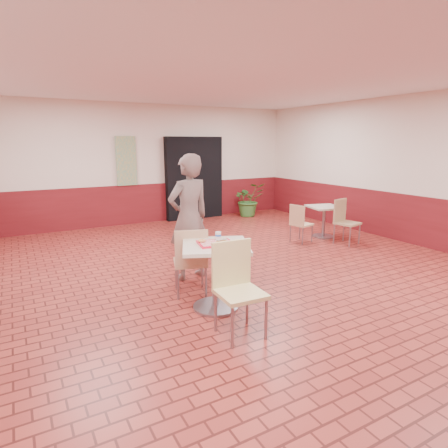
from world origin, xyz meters
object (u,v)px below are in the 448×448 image
chair_second_front (344,219)px  potted_plant (249,200)px  long_john_donut (221,241)px  chair_main_back (191,258)px  chair_main_front (237,283)px  ring_donut (202,241)px  serving_tray (215,243)px  paper_cup (218,235)px  chair_second_left (300,222)px  customer (189,218)px  second_table (324,216)px  main_table (216,265)px

chair_second_front → potted_plant: potted_plant is taller
long_john_donut → chair_main_back: bearing=103.5°
chair_main_front → ring_donut: 0.81m
serving_tray → paper_cup: 0.16m
chair_main_front → serving_tray: (0.09, 0.65, 0.28)m
chair_main_front → potted_plant: chair_main_front is taller
ring_donut → chair_second_left: 3.66m
customer → chair_main_back: bearing=57.9°
paper_cup → potted_plant: 5.97m
customer → long_john_donut: bearing=74.7°
ring_donut → chair_main_front: bearing=-86.1°
serving_tray → potted_plant: 6.11m
serving_tray → chair_second_front: size_ratio=0.45×
second_table → chair_second_left: 0.80m
serving_tray → potted_plant: potted_plant is taller
paper_cup → potted_plant: bearing=53.3°
long_john_donut → chair_second_front: bearing=22.4°
main_table → second_table: 4.31m
chair_main_back → chair_second_front: size_ratio=1.03×
paper_cup → chair_second_left: bearing=32.2°
ring_donut → potted_plant: (3.79, 4.79, -0.40)m
potted_plant → long_john_donut: bearing=-126.1°
chair_main_front → second_table: size_ratio=1.47×
long_john_donut → second_table: 4.34m
chair_second_front → main_table: bearing=-170.6°
chair_second_front → potted_plant: bearing=80.3°
main_table → chair_second_front: bearing=21.2°
chair_main_front → chair_main_back: bearing=93.8°
serving_tray → customer: bearing=81.9°
main_table → paper_cup: paper_cup is taller
ring_donut → second_table: (3.93, 1.96, -0.41)m
chair_main_front → ring_donut: size_ratio=10.70×
paper_cup → chair_second_front: bearing=20.2°
customer → chair_second_left: (2.84, 0.78, -0.50)m
chair_main_back → customer: size_ratio=0.50×
ring_donut → potted_plant: potted_plant is taller
chair_main_back → chair_main_front: bearing=109.0°
chair_main_back → potted_plant: potted_plant is taller
customer → chair_second_front: customer is taller
main_table → serving_tray: size_ratio=2.01×
ring_donut → long_john_donut: bearing=-44.0°
main_table → paper_cup: 0.38m
paper_cup → long_john_donut: bearing=-107.9°
serving_tray → second_table: size_ratio=0.60×
main_table → customer: size_ratio=0.44×
chair_main_back → long_john_donut: (0.14, -0.59, 0.36)m
second_table → ring_donut: bearing=-153.5°
chair_second_left → main_table: bearing=110.7°
paper_cup → second_table: size_ratio=0.14×
long_john_donut → potted_plant: 6.15m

